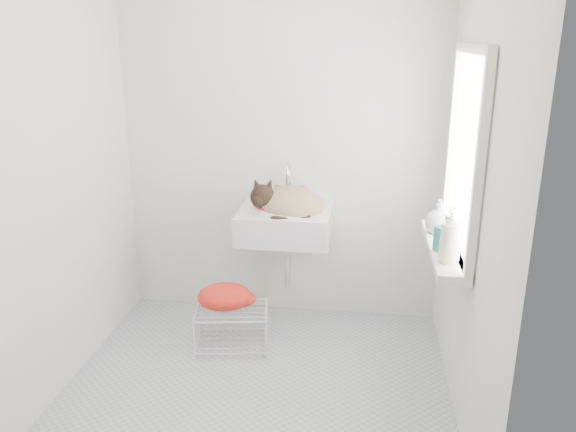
# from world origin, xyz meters

# --- Properties ---
(floor) EXTENTS (2.20, 2.00, 0.02)m
(floor) POSITION_xyz_m (0.00, 0.00, 0.00)
(floor) COLOR #B0B5B7
(floor) RESTS_ON ground
(back_wall) EXTENTS (2.20, 0.02, 2.50)m
(back_wall) POSITION_xyz_m (0.00, 1.00, 1.25)
(back_wall) COLOR white
(back_wall) RESTS_ON ground
(right_wall) EXTENTS (0.02, 2.00, 2.50)m
(right_wall) POSITION_xyz_m (1.10, 0.00, 1.25)
(right_wall) COLOR white
(right_wall) RESTS_ON ground
(left_wall) EXTENTS (0.02, 2.00, 2.50)m
(left_wall) POSITION_xyz_m (-1.10, 0.00, 1.25)
(left_wall) COLOR white
(left_wall) RESTS_ON ground
(window_glass) EXTENTS (0.01, 0.80, 1.00)m
(window_glass) POSITION_xyz_m (1.09, 0.20, 1.35)
(window_glass) COLOR white
(window_glass) RESTS_ON right_wall
(window_frame) EXTENTS (0.04, 0.90, 1.10)m
(window_frame) POSITION_xyz_m (1.07, 0.20, 1.35)
(window_frame) COLOR white
(window_frame) RESTS_ON right_wall
(windowsill) EXTENTS (0.16, 0.88, 0.04)m
(windowsill) POSITION_xyz_m (1.01, 0.20, 0.83)
(windowsill) COLOR white
(windowsill) RESTS_ON right_wall
(sink) EXTENTS (0.60, 0.52, 0.24)m
(sink) POSITION_xyz_m (0.06, 0.74, 0.85)
(sink) COLOR white
(sink) RESTS_ON back_wall
(faucet) EXTENTS (0.22, 0.15, 0.22)m
(faucet) POSITION_xyz_m (0.06, 0.92, 0.99)
(faucet) COLOR silver
(faucet) RESTS_ON sink
(cat) EXTENTS (0.47, 0.39, 0.29)m
(cat) POSITION_xyz_m (0.07, 0.72, 0.89)
(cat) COLOR tan
(cat) RESTS_ON sink
(wire_rack) EXTENTS (0.49, 0.38, 0.27)m
(wire_rack) POSITION_xyz_m (-0.24, 0.41, 0.15)
(wire_rack) COLOR silver
(wire_rack) RESTS_ON floor
(towel) EXTENTS (0.39, 0.31, 0.14)m
(towel) POSITION_xyz_m (-0.29, 0.44, 0.30)
(towel) COLOR red
(towel) RESTS_ON wire_rack
(bottle_a) EXTENTS (0.12, 0.12, 0.24)m
(bottle_a) POSITION_xyz_m (1.00, -0.06, 0.85)
(bottle_a) COLOR white
(bottle_a) RESTS_ON windowsill
(bottle_b) EXTENTS (0.13, 0.13, 0.20)m
(bottle_b) POSITION_xyz_m (1.00, 0.09, 0.85)
(bottle_b) COLOR teal
(bottle_b) RESTS_ON windowsill
(bottle_c) EXTENTS (0.18, 0.18, 0.20)m
(bottle_c) POSITION_xyz_m (1.00, 0.39, 0.85)
(bottle_c) COLOR silver
(bottle_c) RESTS_ON windowsill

